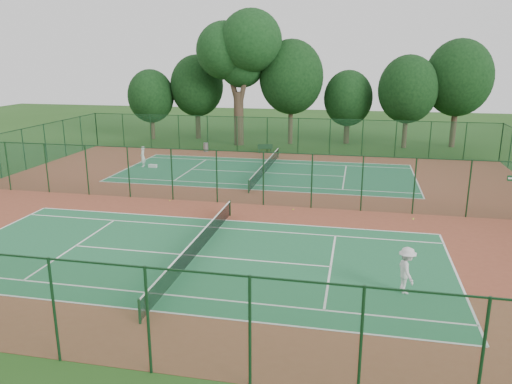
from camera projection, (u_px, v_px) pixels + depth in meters
ground at (240, 204)px, 32.45m from camera, size 120.00×120.00×0.00m
red_pad at (240, 204)px, 32.45m from camera, size 40.00×36.00×0.01m
court_near at (196, 256)px, 23.95m from camera, size 23.77×10.97×0.01m
court_far at (266, 173)px, 40.95m from camera, size 23.77×10.97×0.01m
fence_north at (283, 135)px, 48.99m from camera, size 40.00×0.09×3.50m
fence_south at (100, 315)px, 14.99m from camera, size 40.00×0.09×3.50m
fence_divider at (240, 177)px, 31.99m from camera, size 40.00×0.09×3.50m
tennis_net_near at (196, 246)px, 23.81m from camera, size 0.10×12.90×0.97m
tennis_net_far at (266, 167)px, 40.81m from camera, size 0.10×12.90×0.97m
player_near at (406, 270)px, 19.98m from camera, size 1.01×1.39×1.94m
player_far at (143, 157)px, 43.05m from camera, size 0.55×0.71×1.75m
trash_bin at (206, 147)px, 49.99m from camera, size 0.60×0.60×0.88m
bench at (265, 148)px, 49.19m from camera, size 1.52×0.77×0.90m
kit_bag at (153, 166)px, 42.87m from camera, size 0.75×0.34×0.27m
stray_ball_a at (294, 209)px, 31.12m from camera, size 0.07×0.07×0.07m
stray_ball_b at (293, 209)px, 31.09m from camera, size 0.06×0.06×0.06m
stray_ball_c at (170, 201)px, 33.00m from camera, size 0.07×0.07×0.07m
big_tree at (239, 50)px, 51.53m from camera, size 9.10×6.66×13.98m
evergreen_row at (295, 143)px, 55.26m from camera, size 39.00×5.00×12.00m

